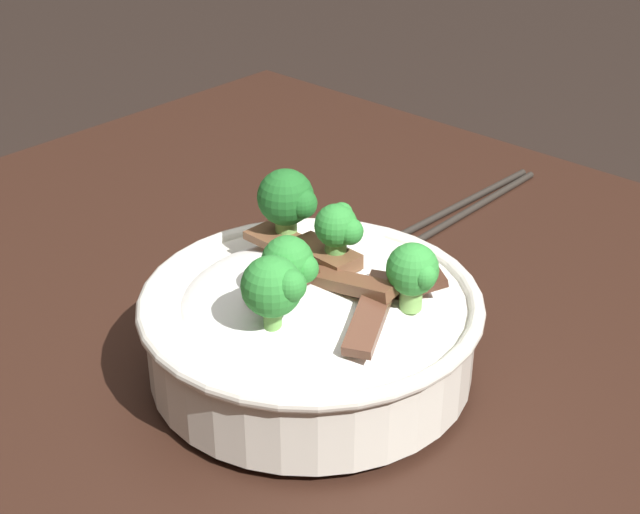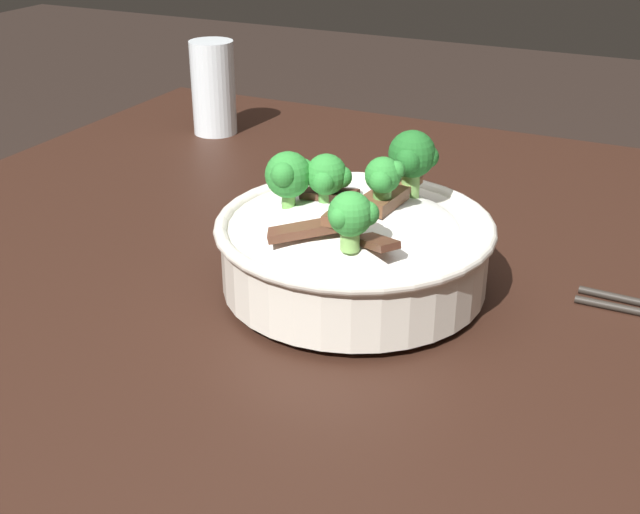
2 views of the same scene
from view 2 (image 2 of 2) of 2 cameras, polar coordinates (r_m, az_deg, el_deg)
The scene contains 3 objects.
dining_table at distance 0.77m, azimuth -3.75°, elevation -13.69°, with size 1.31×1.06×0.80m.
rice_bowl at distance 0.74m, azimuth 2.39°, elevation 1.08°, with size 0.25×0.25×0.14m.
drinking_glass at distance 1.20m, azimuth -7.34°, elevation 11.18°, with size 0.06×0.06×0.13m.
Camera 2 is at (0.51, 0.30, 1.16)m, focal length 46.42 mm.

